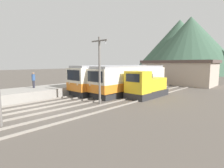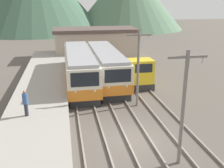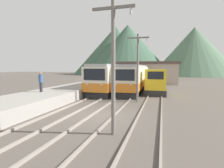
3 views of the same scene
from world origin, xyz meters
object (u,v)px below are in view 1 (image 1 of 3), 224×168
shunting_locomotive (146,87)px  person_on_platform (33,79)px  catenary_mast_mid (100,68)px  commuter_train_left (113,79)px  commuter_train_center (132,80)px

shunting_locomotive → person_on_platform: size_ratio=3.24×
shunting_locomotive → catenary_mast_mid: size_ratio=0.94×
commuter_train_left → commuter_train_center: commuter_train_left is taller
commuter_train_left → catenary_mast_mid: catenary_mast_mid is taller
commuter_train_center → catenary_mast_mid: catenary_mast_mid is taller
shunting_locomotive → person_on_platform: bearing=-140.2°
commuter_train_left → catenary_mast_mid: size_ratio=2.15×
commuter_train_center → catenary_mast_mid: size_ratio=2.07×
commuter_train_center → catenary_mast_mid: 7.49m
shunting_locomotive → catenary_mast_mid: bearing=-104.5°
shunting_locomotive → commuter_train_left: bearing=171.5°
commuter_train_center → person_on_platform: commuter_train_center is taller
commuter_train_center → person_on_platform: 11.97m
person_on_platform → commuter_train_left: bearing=65.4°
shunting_locomotive → person_on_platform: (-10.03, -8.36, 0.74)m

